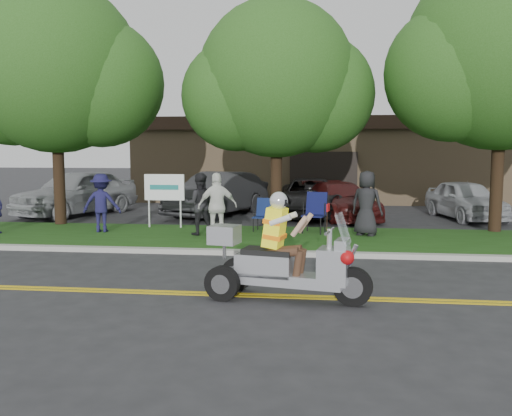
# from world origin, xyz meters

# --- Properties ---
(ground) EXTENTS (120.00, 120.00, 0.00)m
(ground) POSITION_xyz_m (0.00, 0.00, 0.00)
(ground) COLOR #28282B
(ground) RESTS_ON ground
(centerline_near) EXTENTS (60.00, 0.10, 0.01)m
(centerline_near) POSITION_xyz_m (0.00, -0.58, 0.01)
(centerline_near) COLOR gold
(centerline_near) RESTS_ON ground
(centerline_far) EXTENTS (60.00, 0.10, 0.01)m
(centerline_far) POSITION_xyz_m (0.00, -0.42, 0.01)
(centerline_far) COLOR gold
(centerline_far) RESTS_ON ground
(curb) EXTENTS (60.00, 0.25, 0.12)m
(curb) POSITION_xyz_m (0.00, 3.05, 0.06)
(curb) COLOR #A8A89E
(curb) RESTS_ON ground
(grass_verge) EXTENTS (60.00, 4.00, 0.10)m
(grass_verge) POSITION_xyz_m (0.00, 5.20, 0.06)
(grass_verge) COLOR #1D4412
(grass_verge) RESTS_ON ground
(commercial_building) EXTENTS (18.00, 8.20, 4.00)m
(commercial_building) POSITION_xyz_m (2.00, 18.98, 2.01)
(commercial_building) COLOR #9E7F5B
(commercial_building) RESTS_ON ground
(tree_left) EXTENTS (6.62, 5.40, 7.78)m
(tree_left) POSITION_xyz_m (-6.44, 7.03, 4.85)
(tree_left) COLOR #332114
(tree_left) RESTS_ON ground
(tree_mid) EXTENTS (5.88, 4.80, 7.05)m
(tree_mid) POSITION_xyz_m (0.55, 7.23, 4.43)
(tree_mid) COLOR #332114
(tree_mid) RESTS_ON ground
(tree_right) EXTENTS (6.86, 5.60, 8.07)m
(tree_right) POSITION_xyz_m (7.06, 7.03, 5.03)
(tree_right) COLOR #332114
(tree_right) RESTS_ON ground
(business_sign) EXTENTS (1.25, 0.06, 1.75)m
(business_sign) POSITION_xyz_m (-2.90, 6.60, 1.26)
(business_sign) COLOR silver
(business_sign) RESTS_ON ground
(trike_scooter) EXTENTS (2.77, 1.18, 1.82)m
(trike_scooter) POSITION_xyz_m (1.21, -0.68, 0.64)
(trike_scooter) COLOR black
(trike_scooter) RESTS_ON ground
(lawn_chair_a) EXTENTS (0.61, 0.62, 0.96)m
(lawn_chair_a) POSITION_xyz_m (0.21, 6.28, 0.65)
(lawn_chair_a) COLOR black
(lawn_chair_a) RESTS_ON grass_verge
(lawn_chair_b) EXTENTS (0.76, 0.78, 1.17)m
(lawn_chair_b) POSITION_xyz_m (1.73, 6.15, 0.76)
(lawn_chair_b) COLOR black
(lawn_chair_b) RESTS_ON grass_verge
(spectator_adult_mid) EXTENTS (0.99, 0.85, 1.74)m
(spectator_adult_mid) POSITION_xyz_m (-1.51, 5.30, 0.98)
(spectator_adult_mid) COLOR black
(spectator_adult_mid) RESTS_ON grass_verge
(spectator_adult_right) EXTENTS (1.13, 0.75, 1.79)m
(spectator_adult_right) POSITION_xyz_m (-0.86, 4.59, 1.00)
(spectator_adult_right) COLOR white
(spectator_adult_right) RESTS_ON grass_verge
(spectator_chair_a) EXTENTS (1.17, 0.76, 1.70)m
(spectator_chair_a) POSITION_xyz_m (-4.48, 5.51, 0.96)
(spectator_chair_a) COLOR #1A1844
(spectator_chair_a) RESTS_ON grass_verge
(spectator_chair_b) EXTENTS (1.05, 0.90, 1.82)m
(spectator_chair_b) POSITION_xyz_m (3.15, 5.74, 1.01)
(spectator_chair_b) COLOR black
(spectator_chair_b) RESTS_ON grass_verge
(parked_car_far_left) EXTENTS (3.79, 5.57, 1.76)m
(parked_car_far_left) POSITION_xyz_m (-7.39, 10.12, 0.88)
(parked_car_far_left) COLOR #97999E
(parked_car_far_left) RESTS_ON ground
(parked_car_left) EXTENTS (3.50, 5.28, 1.64)m
(parked_car_left) POSITION_xyz_m (-2.00, 10.60, 0.82)
(parked_car_left) COLOR #2B2B2E
(parked_car_left) RESTS_ON ground
(parked_car_mid) EXTENTS (2.49, 5.15, 1.41)m
(parked_car_mid) POSITION_xyz_m (1.50, 10.80, 0.71)
(parked_car_mid) COLOR black
(parked_car_mid) RESTS_ON ground
(parked_car_right) EXTENTS (3.22, 4.89, 1.32)m
(parked_car_right) POSITION_xyz_m (2.60, 10.21, 0.66)
(parked_car_right) COLOR #41100F
(parked_car_right) RESTS_ON ground
(parked_car_far_right) EXTENTS (2.43, 4.40, 1.42)m
(parked_car_far_right) POSITION_xyz_m (7.06, 10.56, 0.71)
(parked_car_far_right) COLOR #A6A8AD
(parked_car_far_right) RESTS_ON ground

